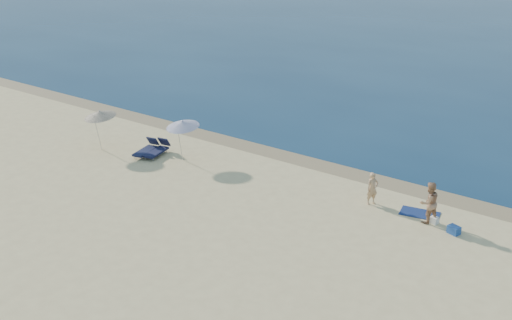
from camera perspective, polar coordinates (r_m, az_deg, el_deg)
The scene contains 10 objects.
wet_sand_strip at distance 33.59m, azimuth 7.33°, elevation -0.82°, with size 240.00×1.60×0.00m, color #847254.
person_left at distance 29.85m, azimuth 10.31°, elevation -2.51°, with size 0.56×0.37×1.55m, color tan.
person_right at distance 28.68m, azimuth 15.13°, elevation -3.67°, with size 0.92×0.72×1.89m, color #AA7A59.
beach_towel at distance 29.73m, azimuth 14.35°, elevation -4.62°, with size 1.71×0.95×0.03m, color #101F51.
white_bag at distance 29.02m, azimuth 15.55°, elevation -5.17°, with size 0.34×0.29×0.29m, color white.
blue_cooler at distance 28.40m, azimuth 17.18°, elevation -5.95°, with size 0.49×0.35×0.35m, color #1D499E.
umbrella_near at distance 34.09m, azimuth -6.56°, elevation 3.20°, with size 2.15×2.17×2.32m.
umbrella_far at distance 36.32m, azimuth -13.72°, elevation 4.00°, with size 2.27×2.29×2.38m.
lounger_left at distance 35.62m, azimuth -9.72°, elevation 0.94°, with size 0.93×1.91×0.81m.
lounger_right at distance 35.39m, azimuth -8.74°, elevation 0.87°, with size 0.91×1.93×0.82m.
Camera 1 is at (14.13, -8.00, 13.33)m, focal length 45.00 mm.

